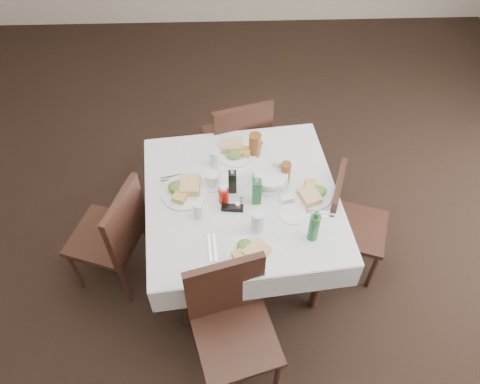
{
  "coord_description": "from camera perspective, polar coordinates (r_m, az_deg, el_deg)",
  "views": [
    {
      "loc": [
        -0.18,
        -1.86,
        3.04
      ],
      "look_at": [
        -0.12,
        0.04,
        0.8
      ],
      "focal_mm": 35.0,
      "sensor_mm": 36.0,
      "label": 1
    }
  ],
  "objects": [
    {
      "name": "side_plate_b",
      "position": [
        2.89,
        6.44,
        -2.68
      ],
      "size": [
        0.17,
        0.17,
        0.01
      ],
      "color": "white",
      "rests_on": "dining_table"
    },
    {
      "name": "room_shell",
      "position": [
        2.29,
        3.03,
        14.24
      ],
      "size": [
        6.04,
        7.04,
        2.8
      ],
      "color": "beige",
      "rests_on": "ground"
    },
    {
      "name": "cutlery_w",
      "position": [
        3.09,
        -8.24,
        1.72
      ],
      "size": [
        0.16,
        0.07,
        0.01
      ],
      "color": "silver",
      "rests_on": "dining_table"
    },
    {
      "name": "meal_west",
      "position": [
        2.99,
        -6.79,
        0.31
      ],
      "size": [
        0.3,
        0.3,
        0.07
      ],
      "color": "white",
      "rests_on": "dining_table"
    },
    {
      "name": "ground_plane",
      "position": [
        3.57,
        1.91,
        -8.77
      ],
      "size": [
        7.0,
        7.0,
        0.0
      ],
      "primitive_type": "plane",
      "color": "black"
    },
    {
      "name": "cutlery_s",
      "position": [
        2.73,
        -3.39,
        -6.79
      ],
      "size": [
        0.06,
        0.19,
        0.01
      ],
      "color": "silver",
      "rests_on": "dining_table"
    },
    {
      "name": "water_e",
      "position": [
        3.06,
        4.66,
        3.04
      ],
      "size": [
        0.06,
        0.06,
        0.12
      ],
      "color": "silver",
      "rests_on": "dining_table"
    },
    {
      "name": "sugar_caddy",
      "position": [
        2.94,
        5.73,
        -0.82
      ],
      "size": [
        0.09,
        0.06,
        0.04
      ],
      "color": "white",
      "rests_on": "dining_table"
    },
    {
      "name": "chair_north",
      "position": [
        3.65,
        -0.17,
        6.38
      ],
      "size": [
        0.55,
        0.55,
        0.94
      ],
      "color": "black",
      "rests_on": "ground"
    },
    {
      "name": "sunglasses",
      "position": [
        2.89,
        -0.94,
        -1.95
      ],
      "size": [
        0.14,
        0.06,
        0.03
      ],
      "color": "black",
      "rests_on": "dining_table"
    },
    {
      "name": "meal_south",
      "position": [
        2.69,
        1.19,
        -7.32
      ],
      "size": [
        0.27,
        0.27,
        0.06
      ],
      "color": "white",
      "rests_on": "dining_table"
    },
    {
      "name": "water_n",
      "position": [
        3.1,
        -3.08,
        4.11
      ],
      "size": [
        0.07,
        0.07,
        0.13
      ],
      "color": "silver",
      "rests_on": "dining_table"
    },
    {
      "name": "salt_shaker",
      "position": [
        2.9,
        0.29,
        -0.81
      ],
      "size": [
        0.03,
        0.03,
        0.08
      ],
      "color": "white",
      "rests_on": "dining_table"
    },
    {
      "name": "cutlery_n",
      "position": [
        3.24,
        2.13,
        5.15
      ],
      "size": [
        0.09,
        0.18,
        0.01
      ],
      "color": "silver",
      "rests_on": "dining_table"
    },
    {
      "name": "chair_south",
      "position": [
        2.76,
        -1.07,
        -15.18
      ],
      "size": [
        0.55,
        0.55,
        0.95
      ],
      "color": "black",
      "rests_on": "ground"
    },
    {
      "name": "water_w",
      "position": [
        2.83,
        -5.06,
        -2.21
      ],
      "size": [
        0.06,
        0.06,
        0.12
      ],
      "color": "silver",
      "rests_on": "dining_table"
    },
    {
      "name": "water_s",
      "position": [
        2.75,
        2.17,
        -3.54
      ],
      "size": [
        0.08,
        0.08,
        0.15
      ],
      "color": "silver",
      "rests_on": "dining_table"
    },
    {
      "name": "bread_basket",
      "position": [
        3.02,
        3.79,
        1.62
      ],
      "size": [
        0.24,
        0.24,
        0.08
      ],
      "color": "silver",
      "rests_on": "dining_table"
    },
    {
      "name": "pepper_shaker",
      "position": [
        2.87,
        -0.28,
        -1.82
      ],
      "size": [
        0.03,
        0.03,
        0.07
      ],
      "color": "#462F25",
      "rests_on": "dining_table"
    },
    {
      "name": "cutlery_e",
      "position": [
        2.91,
        9.53,
        -2.68
      ],
      "size": [
        0.2,
        0.06,
        0.01
      ],
      "color": "silver",
      "rests_on": "dining_table"
    },
    {
      "name": "iced_tea_b",
      "position": [
        3.03,
        5.6,
        2.53
      ],
      "size": [
        0.07,
        0.07,
        0.14
      ],
      "color": "brown",
      "rests_on": "dining_table"
    },
    {
      "name": "dining_table",
      "position": [
        3.04,
        0.25,
        -1.47
      ],
      "size": [
        1.35,
        1.35,
        0.76
      ],
      "color": "black",
      "rests_on": "ground"
    },
    {
      "name": "green_bottle",
      "position": [
        2.72,
        9.01,
        -4.2
      ],
      "size": [
        0.06,
        0.06,
        0.24
      ],
      "color": "#21612A",
      "rests_on": "dining_table"
    },
    {
      "name": "oil_cruet_green",
      "position": [
        2.86,
        2.04,
        0.17
      ],
      "size": [
        0.06,
        0.06,
        0.24
      ],
      "color": "#21612A",
      "rests_on": "dining_table"
    },
    {
      "name": "side_plate_a",
      "position": [
        3.11,
        -4.99,
        2.6
      ],
      "size": [
        0.17,
        0.17,
        0.01
      ],
      "color": "white",
      "rests_on": "dining_table"
    },
    {
      "name": "chair_east",
      "position": [
        3.28,
        12.8,
        -3.22
      ],
      "size": [
        0.51,
        0.51,
        0.85
      ],
      "color": "black",
      "rests_on": "ground"
    },
    {
      "name": "ketchup_bottle",
      "position": [
        2.89,
        -2.02,
        -0.31
      ],
      "size": [
        0.06,
        0.06,
        0.14
      ],
      "color": "#B21107",
      "rests_on": "dining_table"
    },
    {
      "name": "meal_east",
      "position": [
        2.98,
        8.76,
        -0.13
      ],
      "size": [
        0.27,
        0.27,
        0.06
      ],
      "color": "white",
      "rests_on": "dining_table"
    },
    {
      "name": "coffee_mug",
      "position": [
        3.0,
        -3.34,
        1.5
      ],
      "size": [
        0.14,
        0.14,
        0.1
      ],
      "color": "white",
      "rests_on": "dining_table"
    },
    {
      "name": "meal_north",
      "position": [
        3.21,
        -0.55,
        5.11
      ],
      "size": [
        0.29,
        0.29,
        0.06
      ],
      "color": "white",
      "rests_on": "dining_table"
    },
    {
      "name": "oil_cruet_dark",
      "position": [
        2.93,
        -0.93,
        1.34
      ],
      "size": [
        0.05,
        0.05,
        0.21
      ],
      "color": "black",
      "rests_on": "dining_table"
    },
    {
      "name": "chair_west",
      "position": [
        3.19,
        -14.95,
        -4.86
      ],
      "size": [
        0.55,
        0.55,
        0.92
      ],
      "color": "black",
      "rests_on": "ground"
    },
    {
      "name": "iced_tea_a",
      "position": [
        3.16,
        1.83,
        5.78
      ],
      "size": [
        0.08,
        0.08,
        0.17
      ],
      "color": "brown",
      "rests_on": "dining_table"
    }
  ]
}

